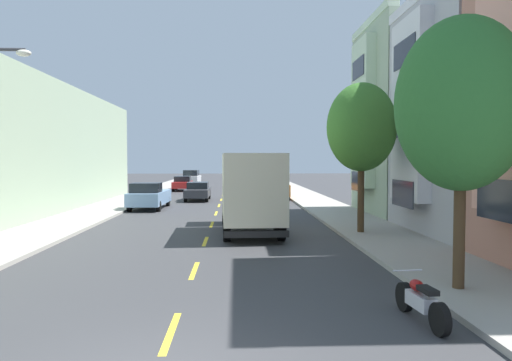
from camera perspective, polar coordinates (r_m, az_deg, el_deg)
ground_plane at (r=36.98m, az=-4.17°, el=-2.50°), size 160.00×160.00×0.00m
sidewalk_left at (r=35.93m, az=-15.68°, el=-2.61°), size 3.20×120.00×0.14m
sidewalk_right at (r=35.46m, az=7.28°, el=-2.61°), size 3.20×120.00×0.14m
lane_centerline_dashes at (r=31.51m, az=-4.49°, el=-3.34°), size 0.14×47.20×0.01m
townhouse_third_sage at (r=30.66m, az=22.62°, el=6.39°), size 11.51×7.45×11.17m
street_tree_nearest at (r=12.37m, az=22.83°, el=8.16°), size 3.02×3.02×6.31m
street_tree_second at (r=20.86m, az=12.20°, el=6.05°), size 2.88×2.88×6.21m
delivery_box_truck at (r=21.19m, az=-0.66°, el=-0.92°), size 2.65×7.49×3.40m
parked_wagon_red at (r=51.18m, az=-8.54°, el=-0.27°), size 1.94×4.74×1.50m
parked_suv_white at (r=61.25m, az=-7.55°, el=0.33°), size 2.09×4.85×1.93m
parked_suv_orange at (r=39.43m, az=2.35°, el=-0.76°), size 2.08×4.85×1.93m
parked_sedan_silver at (r=57.39m, az=0.75°, el=-0.02°), size 1.93×4.55×1.43m
parked_pickup_sky at (r=32.18m, az=-12.35°, el=-1.80°), size 2.09×5.33×1.73m
moving_charcoal_sedan at (r=38.40m, az=-6.79°, el=-1.21°), size 1.80×4.50×1.43m
parked_motorcycle at (r=10.21m, az=18.65°, el=-13.21°), size 0.62×2.05×0.90m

